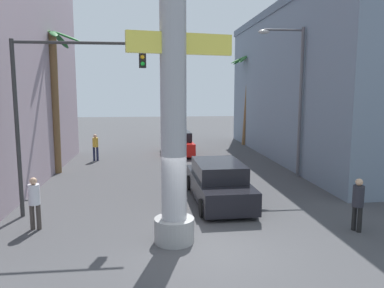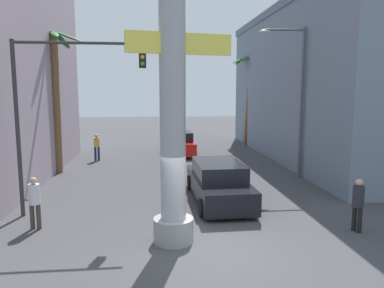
% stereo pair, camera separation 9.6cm
% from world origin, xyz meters
% --- Properties ---
extents(ground_plane, '(86.64, 86.64, 0.00)m').
position_xyz_m(ground_plane, '(0.00, 10.00, 0.00)').
color(ground_plane, '#424244').
extents(building_right, '(7.38, 20.30, 9.46)m').
position_xyz_m(building_right, '(9.66, 13.62, 4.74)').
color(building_right, slate).
rests_on(building_right, ground).
extents(neon_sign_pole, '(3.23, 1.14, 10.88)m').
position_xyz_m(neon_sign_pole, '(-0.83, 0.72, 5.20)').
color(neon_sign_pole, '#9E9EA3').
rests_on(neon_sign_pole, ground).
extents(street_lamp, '(2.30, 0.28, 7.31)m').
position_xyz_m(street_lamp, '(5.56, 8.28, 4.39)').
color(street_lamp, '#59595E').
rests_on(street_lamp, ground).
extents(traffic_light_mast, '(5.01, 0.32, 5.96)m').
position_xyz_m(traffic_light_mast, '(-4.38, 3.49, 4.19)').
color(traffic_light_mast, '#333333').
rests_on(traffic_light_mast, ground).
extents(car_lead, '(2.09, 5.15, 1.56)m').
position_xyz_m(car_lead, '(1.13, 4.55, 0.74)').
color(car_lead, black).
rests_on(car_lead, ground).
extents(car_far, '(2.07, 4.44, 1.56)m').
position_xyz_m(car_far, '(0.35, 15.60, 0.74)').
color(car_far, black).
rests_on(car_far, ground).
extents(palm_tree_far_right, '(2.84, 2.63, 7.08)m').
position_xyz_m(palm_tree_far_right, '(6.14, 19.55, 4.51)').
color(palm_tree_far_right, brown).
rests_on(palm_tree_far_right, ground).
extents(palm_tree_mid_left, '(2.76, 2.97, 7.34)m').
position_xyz_m(palm_tree_mid_left, '(-6.33, 10.51, 4.31)').
color(palm_tree_mid_left, brown).
rests_on(palm_tree_mid_left, ground).
extents(pedestrian_curb_left, '(0.37, 0.37, 1.66)m').
position_xyz_m(pedestrian_curb_left, '(-5.07, 2.16, 0.96)').
color(pedestrian_curb_left, '#3F3833').
rests_on(pedestrian_curb_left, ground).
extents(pedestrian_by_sign, '(0.44, 0.44, 1.66)m').
position_xyz_m(pedestrian_by_sign, '(4.80, 0.92, 0.96)').
color(pedestrian_by_sign, black).
rests_on(pedestrian_by_sign, ground).
extents(pedestrian_far_left, '(0.41, 0.41, 1.66)m').
position_xyz_m(pedestrian_far_left, '(-4.83, 13.71, 0.97)').
color(pedestrian_far_left, '#1E233F').
rests_on(pedestrian_far_left, ground).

